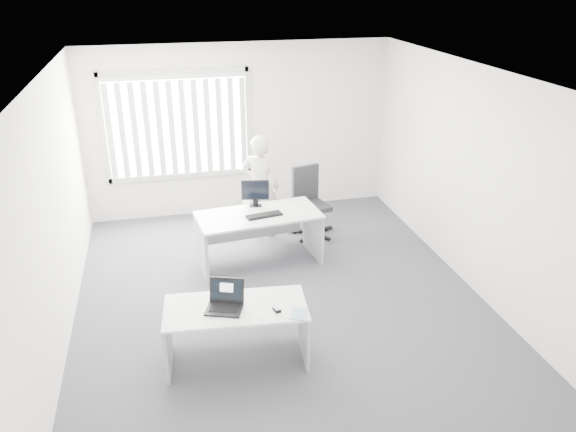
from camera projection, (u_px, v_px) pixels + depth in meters
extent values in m
plane|color=#585860|center=(280.00, 299.00, 7.10)|extent=(6.00, 6.00, 0.00)
cube|color=white|center=(240.00, 130.00, 9.20)|extent=(5.00, 0.02, 2.80)
cube|color=white|center=(375.00, 355.00, 3.87)|extent=(5.00, 0.02, 2.80)
cube|color=white|center=(52.00, 217.00, 6.01)|extent=(0.02, 6.00, 2.80)
cube|color=white|center=(473.00, 180.00, 7.06)|extent=(0.02, 6.00, 2.80)
cube|color=white|center=(279.00, 75.00, 5.96)|extent=(5.00, 6.00, 0.02)
cube|color=#BBBBB6|center=(178.00, 125.00, 8.89)|extent=(2.32, 0.06, 1.76)
cube|color=white|center=(236.00, 308.00, 5.75)|extent=(1.52, 0.82, 0.03)
cube|color=#AEADB0|center=(168.00, 341.00, 5.79)|extent=(0.10, 0.63, 0.64)
cube|color=#AEADB0|center=(304.00, 329.00, 5.97)|extent=(0.10, 0.63, 0.64)
cube|color=white|center=(258.00, 215.00, 7.67)|extent=(1.75, 0.96, 0.03)
cube|color=#AEADB0|center=(201.00, 249.00, 7.57)|extent=(0.12, 0.72, 0.73)
cube|color=#AEADB0|center=(313.00, 231.00, 8.08)|extent=(0.12, 0.72, 0.73)
cylinder|color=black|center=(311.00, 232.00, 8.81)|extent=(0.75, 0.75, 0.08)
cylinder|color=black|center=(312.00, 221.00, 8.73)|extent=(0.07, 0.07, 0.47)
cube|color=black|center=(312.00, 207.00, 8.64)|extent=(0.57, 0.57, 0.07)
cube|color=black|center=(305.00, 183.00, 8.68)|extent=(0.45, 0.17, 0.56)
imported|color=silver|center=(260.00, 186.00, 8.50)|extent=(0.69, 0.57, 1.61)
cube|color=white|center=(270.00, 312.00, 5.66)|extent=(0.34, 0.26, 0.00)
cube|color=white|center=(299.00, 314.00, 5.61)|extent=(0.23, 0.26, 0.01)
cube|color=black|center=(264.00, 215.00, 7.59)|extent=(0.51, 0.25, 0.02)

